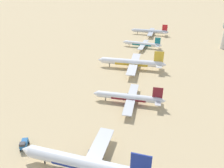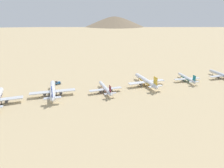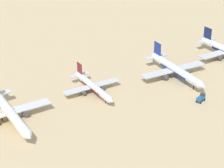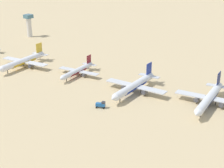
# 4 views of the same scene
# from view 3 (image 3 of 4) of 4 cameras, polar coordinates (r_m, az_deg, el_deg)

# --- Properties ---
(ground_plane) EXTENTS (1800.00, 1800.00, 0.00)m
(ground_plane) POSITION_cam_3_polar(r_m,az_deg,el_deg) (209.51, -2.19, -1.65)
(ground_plane) COLOR tan
(parked_jet_2) EXTENTS (49.25, 40.26, 14.23)m
(parked_jet_2) POSITION_cam_3_polar(r_m,az_deg,el_deg) (191.50, -14.04, -3.82)
(parked_jet_2) COLOR white
(parked_jet_2) RESTS_ON ground
(parked_jet_3) EXTENTS (38.87, 31.75, 11.23)m
(parked_jet_3) POSITION_cam_3_polar(r_m,az_deg,el_deg) (210.83, -2.70, -0.32)
(parked_jet_3) COLOR silver
(parked_jet_3) RESTS_ON ground
(parked_jet_4) EXTENTS (49.82, 40.55, 14.36)m
(parked_jet_4) POSITION_cam_3_polar(r_m,az_deg,el_deg) (229.33, 8.78, 2.01)
(parked_jet_4) COLOR silver
(parked_jet_4) RESTS_ON ground
(service_truck) EXTENTS (4.67, 5.70, 3.90)m
(service_truck) POSITION_cam_3_polar(r_m,az_deg,el_deg) (207.93, 12.26, -1.88)
(service_truck) COLOR #1E5999
(service_truck) RESTS_ON ground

